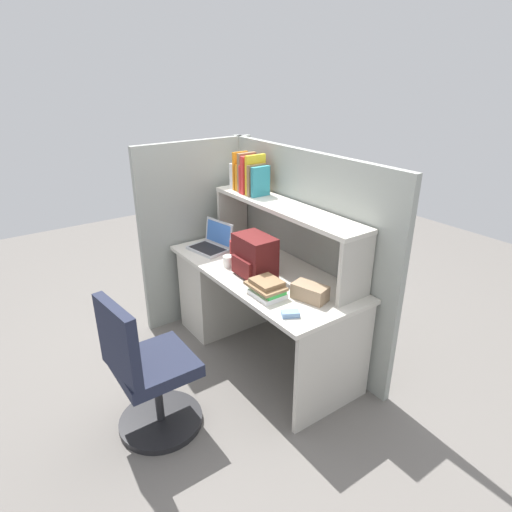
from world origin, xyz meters
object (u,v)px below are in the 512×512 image
laptop (212,243)px  snack_canister (236,249)px  tissue_box (310,292)px  backpack (254,256)px  office_chair (147,377)px  paper_cup (228,261)px  computer_mouse (290,314)px

laptop → snack_canister: 0.26m
laptop → tissue_box: (1.08, 0.08, -0.00)m
laptop → backpack: bearing=0.5°
office_chair → paper_cup: bearing=-69.6°
paper_cup → snack_canister: 0.18m
computer_mouse → backpack: bearing=-166.0°
backpack → office_chair: (0.21, -0.92, -0.47)m
tissue_box → computer_mouse: bearing=-85.7°
computer_mouse → tissue_box: bearing=139.5°
laptop → paper_cup: laptop is taller
tissue_box → paper_cup: bearing=175.6°
laptop → computer_mouse: (1.17, -0.15, -0.03)m
backpack → snack_canister: backpack is taller
snack_canister → office_chair: size_ratio=0.15×
office_chair → laptop: bearing=-55.8°
laptop → computer_mouse: size_ratio=3.36×
computer_mouse → snack_canister: 0.94m
paper_cup → office_chair: size_ratio=0.09×
paper_cup → office_chair: bearing=-63.0°
computer_mouse → office_chair: bearing=-87.9°
paper_cup → snack_canister: bearing=127.6°
laptop → tissue_box: bearing=4.3°
paper_cup → office_chair: (0.43, -0.84, -0.38)m
laptop → paper_cup: 0.37m
tissue_box → office_chair: size_ratio=0.24×
snack_canister → office_chair: 1.18m
backpack → paper_cup: (-0.22, -0.08, -0.10)m
backpack → tissue_box: (0.50, 0.08, -0.09)m
laptop → computer_mouse: 1.18m
laptop → office_chair: 1.27m
office_chair → tissue_box: bearing=-113.0°
paper_cup → tissue_box: size_ratio=0.37×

